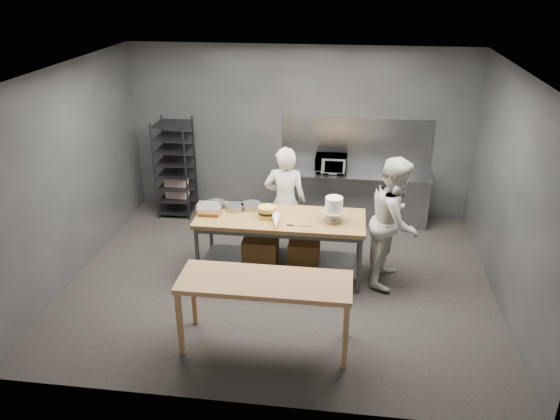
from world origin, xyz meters
name	(u,v)px	position (x,y,z in m)	size (l,w,h in m)	color
ground	(281,279)	(0.00, 0.00, 0.00)	(6.00, 6.00, 0.00)	black
back_wall	(299,132)	(0.00, 2.50, 1.50)	(6.00, 0.04, 3.00)	#4C4F54
work_table	(280,238)	(-0.04, 0.19, 0.57)	(2.40, 0.90, 0.92)	brown
near_counter	(265,286)	(0.01, -1.50, 0.81)	(2.00, 0.70, 0.90)	#9B7040
back_counter	(353,197)	(1.00, 2.18, 0.45)	(2.60, 0.60, 0.90)	slate
splashback_panel	(356,143)	(1.00, 2.48, 1.35)	(2.60, 0.02, 0.90)	slate
speed_rack	(175,169)	(-2.19, 2.10, 0.86)	(0.61, 0.66, 1.75)	black
chef_behind	(285,202)	(-0.04, 0.81, 0.88)	(0.64, 0.42, 1.76)	silver
chef_right	(395,221)	(1.57, 0.22, 0.93)	(0.90, 0.70, 1.86)	beige
microwave	(331,164)	(0.59, 2.18, 1.05)	(0.54, 0.37, 0.30)	black
frosted_cake_stand	(334,207)	(0.72, 0.13, 1.15)	(0.34, 0.34, 0.36)	#AEA48B
layer_cake	(267,212)	(-0.22, 0.15, 1.00)	(0.26, 0.26, 0.16)	gold
cake_pans	(234,206)	(-0.75, 0.39, 0.96)	(0.83, 0.37, 0.07)	gray
piping_bag	(276,222)	(-0.05, -0.11, 0.98)	(0.12, 0.12, 0.38)	white
offset_spatula	(296,226)	(0.22, -0.08, 0.93)	(0.36, 0.02, 0.02)	slate
pastry_clamshells	(209,209)	(-1.08, 0.19, 0.98)	(0.36, 0.34, 0.11)	brown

